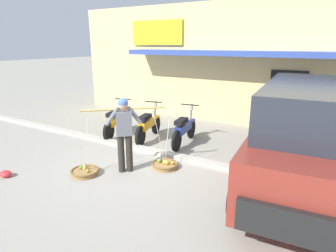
{
  "coord_description": "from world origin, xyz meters",
  "views": [
    {
      "loc": [
        3.74,
        -5.16,
        2.8
      ],
      "look_at": [
        0.35,
        0.6,
        0.85
      ],
      "focal_mm": 30.23,
      "sensor_mm": 36.0,
      "label": 1
    }
  ],
  "objects_px": {
    "fruit_basket_right_side": "(165,164)",
    "plastic_litter_bag": "(6,174)",
    "motorcycle_third_in_row": "(184,129)",
    "fruit_basket_left_side": "(85,171)",
    "parked_truck": "(310,136)",
    "fruit_vendor": "(124,130)",
    "motorcycle_nearest_shop": "(117,121)",
    "motorcycle_second_in_row": "(148,125)"
  },
  "relations": [
    {
      "from": "fruit_vendor",
      "to": "motorcycle_second_in_row",
      "type": "distance_m",
      "value": 2.31
    },
    {
      "from": "fruit_basket_right_side",
      "to": "motorcycle_nearest_shop",
      "type": "distance_m",
      "value": 2.94
    },
    {
      "from": "parked_truck",
      "to": "plastic_litter_bag",
      "type": "distance_m",
      "value": 6.36
    },
    {
      "from": "motorcycle_nearest_shop",
      "to": "parked_truck",
      "type": "xyz_separation_m",
      "value": [
        5.49,
        -0.86,
        0.68
      ]
    },
    {
      "from": "motorcycle_second_in_row",
      "to": "motorcycle_third_in_row",
      "type": "height_order",
      "value": "same"
    },
    {
      "from": "fruit_basket_left_side",
      "to": "parked_truck",
      "type": "distance_m",
      "value": 4.71
    },
    {
      "from": "fruit_vendor",
      "to": "motorcycle_nearest_shop",
      "type": "xyz_separation_m",
      "value": [
        -1.91,
        1.98,
        -0.53
      ]
    },
    {
      "from": "motorcycle_second_in_row",
      "to": "fruit_basket_left_side",
      "type": "bearing_deg",
      "value": -87.18
    },
    {
      "from": "fruit_basket_left_side",
      "to": "motorcycle_second_in_row",
      "type": "bearing_deg",
      "value": 92.82
    },
    {
      "from": "parked_truck",
      "to": "fruit_basket_right_side",
      "type": "bearing_deg",
      "value": -169.98
    },
    {
      "from": "fruit_vendor",
      "to": "fruit_basket_left_side",
      "type": "relative_size",
      "value": 1.17
    },
    {
      "from": "motorcycle_nearest_shop",
      "to": "plastic_litter_bag",
      "type": "xyz_separation_m",
      "value": [
        -0.17,
        -3.55,
        -0.38
      ]
    },
    {
      "from": "motorcycle_nearest_shop",
      "to": "parked_truck",
      "type": "height_order",
      "value": "parked_truck"
    },
    {
      "from": "fruit_basket_right_side",
      "to": "plastic_litter_bag",
      "type": "bearing_deg",
      "value": -141.62
    },
    {
      "from": "fruit_basket_left_side",
      "to": "fruit_basket_right_side",
      "type": "xyz_separation_m",
      "value": [
        1.34,
        1.22,
        0.0
      ]
    },
    {
      "from": "fruit_basket_left_side",
      "to": "fruit_vendor",
      "type": "bearing_deg",
      "value": 41.98
    },
    {
      "from": "fruit_basket_left_side",
      "to": "parked_truck",
      "type": "bearing_deg",
      "value": 22.13
    },
    {
      "from": "fruit_basket_right_side",
      "to": "motorcycle_second_in_row",
      "type": "bearing_deg",
      "value": 134.81
    },
    {
      "from": "fruit_basket_right_side",
      "to": "motorcycle_third_in_row",
      "type": "relative_size",
      "value": 0.8
    },
    {
      "from": "fruit_basket_left_side",
      "to": "plastic_litter_bag",
      "type": "height_order",
      "value": "fruit_basket_left_side"
    },
    {
      "from": "fruit_basket_left_side",
      "to": "motorcycle_second_in_row",
      "type": "distance_m",
      "value": 2.73
    },
    {
      "from": "fruit_basket_left_side",
      "to": "motorcycle_nearest_shop",
      "type": "xyz_separation_m",
      "value": [
        -1.23,
        2.59,
        0.38
      ]
    },
    {
      "from": "motorcycle_nearest_shop",
      "to": "parked_truck",
      "type": "distance_m",
      "value": 5.6
    },
    {
      "from": "fruit_basket_left_side",
      "to": "motorcycle_second_in_row",
      "type": "xyz_separation_m",
      "value": [
        -0.13,
        2.7,
        0.38
      ]
    },
    {
      "from": "motorcycle_second_in_row",
      "to": "parked_truck",
      "type": "height_order",
      "value": "parked_truck"
    },
    {
      "from": "motorcycle_third_in_row",
      "to": "parked_truck",
      "type": "relative_size",
      "value": 0.37
    },
    {
      "from": "fruit_vendor",
      "to": "plastic_litter_bag",
      "type": "xyz_separation_m",
      "value": [
        -2.08,
        -1.57,
        -0.91
      ]
    },
    {
      "from": "fruit_vendor",
      "to": "plastic_litter_bag",
      "type": "height_order",
      "value": "fruit_vendor"
    },
    {
      "from": "fruit_vendor",
      "to": "motorcycle_nearest_shop",
      "type": "height_order",
      "value": "fruit_vendor"
    },
    {
      "from": "motorcycle_second_in_row",
      "to": "plastic_litter_bag",
      "type": "bearing_deg",
      "value": -109.15
    },
    {
      "from": "motorcycle_third_in_row",
      "to": "plastic_litter_bag",
      "type": "distance_m",
      "value": 4.54
    },
    {
      "from": "fruit_basket_right_side",
      "to": "plastic_litter_bag",
      "type": "distance_m",
      "value": 3.51
    },
    {
      "from": "fruit_vendor",
      "to": "fruit_basket_left_side",
      "type": "distance_m",
      "value": 1.28
    },
    {
      "from": "motorcycle_second_in_row",
      "to": "parked_truck",
      "type": "bearing_deg",
      "value": -12.49
    },
    {
      "from": "plastic_litter_bag",
      "to": "parked_truck",
      "type": "bearing_deg",
      "value": 25.43
    },
    {
      "from": "fruit_basket_left_side",
      "to": "fruit_basket_right_side",
      "type": "height_order",
      "value": "same"
    },
    {
      "from": "fruit_vendor",
      "to": "fruit_basket_right_side",
      "type": "distance_m",
      "value": 1.28
    },
    {
      "from": "fruit_basket_left_side",
      "to": "plastic_litter_bag",
      "type": "bearing_deg",
      "value": -145.63
    },
    {
      "from": "plastic_litter_bag",
      "to": "motorcycle_nearest_shop",
      "type": "bearing_deg",
      "value": 87.24
    },
    {
      "from": "fruit_vendor",
      "to": "motorcycle_third_in_row",
      "type": "distance_m",
      "value": 2.34
    },
    {
      "from": "motorcycle_second_in_row",
      "to": "plastic_litter_bag",
      "type": "distance_m",
      "value": 3.9
    },
    {
      "from": "fruit_basket_right_side",
      "to": "motorcycle_nearest_shop",
      "type": "bearing_deg",
      "value": 151.99
    }
  ]
}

